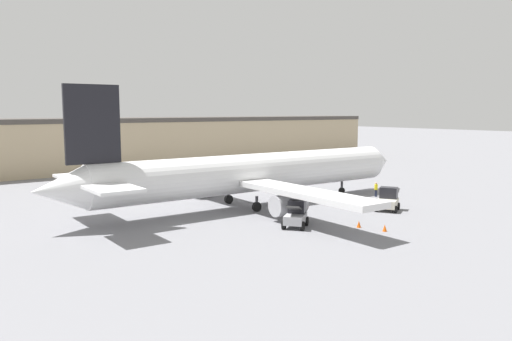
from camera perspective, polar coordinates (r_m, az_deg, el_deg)
ground_plane at (r=50.28m, az=0.00°, el=-4.01°), size 400.00×400.00×0.00m
terminal_building at (r=86.72m, az=-12.12°, el=3.20°), size 93.67×10.25×8.30m
airplane at (r=49.20m, az=-0.92°, el=-0.33°), size 41.00×33.99×11.57m
ground_crew_worker at (r=56.76m, az=13.55°, el=-2.07°), size 0.36×0.36×1.62m
baggage_tug at (r=49.38m, az=14.82°, el=-3.29°), size 3.14×2.99×2.16m
belt_loader_truck at (r=41.15m, az=4.57°, el=-5.08°), size 3.08×2.94×2.11m
safety_cone_near at (r=41.79m, az=11.68°, el=-6.03°), size 0.36×0.36×0.55m
safety_cone_far at (r=40.92m, az=14.50°, el=-6.38°), size 0.36×0.36×0.55m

